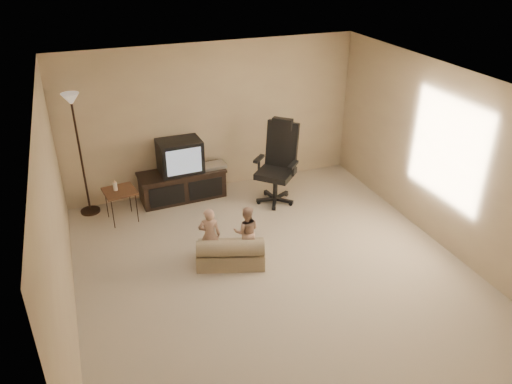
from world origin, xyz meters
TOP-DOWN VIEW (x-y plane):
  - floor at (0.00, 0.00)m, footprint 5.50×5.50m
  - room_shell at (0.00, 0.00)m, footprint 5.50×5.50m
  - tv_stand at (-0.64, 2.49)m, footprint 1.47×0.60m
  - office_chair at (0.82, 1.87)m, footprint 0.90×0.90m
  - side_table at (-1.69, 2.12)m, footprint 0.53×0.53m
  - floor_lamp at (-2.15, 2.55)m, footprint 0.30×0.30m
  - child_sofa at (-0.48, 0.39)m, footprint 1.01×0.77m
  - toddler_left at (-0.71, 0.57)m, footprint 0.34×0.28m
  - toddler_right at (-0.20, 0.54)m, footprint 0.41×0.30m

SIDE VIEW (x-z plane):
  - floor at x=0.00m, z-range 0.00..0.00m
  - child_sofa at x=-0.48m, z-range -0.04..0.40m
  - toddler_right at x=-0.20m, z-range 0.00..0.75m
  - toddler_left at x=-0.71m, z-range 0.00..0.82m
  - tv_stand at x=-0.64m, z-range -0.09..0.95m
  - office_chair at x=0.82m, z-range -0.19..1.18m
  - side_table at x=-1.69m, z-range 0.15..0.84m
  - floor_lamp at x=-2.15m, z-range 0.45..2.40m
  - room_shell at x=0.00m, z-range -1.23..4.27m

